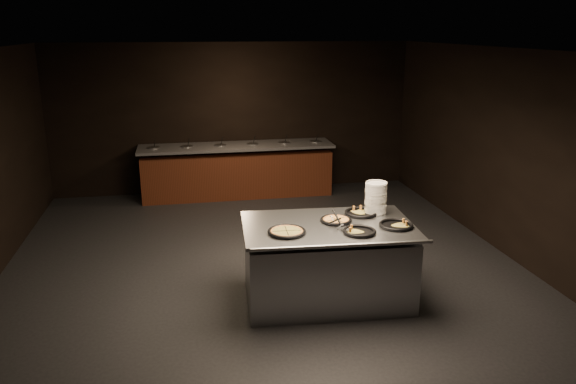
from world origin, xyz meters
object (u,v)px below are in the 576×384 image
object	(u,v)px
pan_cheese_whole	(336,220)
pan_veggie_whole	(287,232)
serving_counter	(327,264)
plate_stack	(376,198)

from	to	relation	value
pan_cheese_whole	pan_veggie_whole	bearing A→B (deg)	-156.90
serving_counter	pan_veggie_whole	distance (m)	0.77
pan_veggie_whole	pan_cheese_whole	xyz separation A→B (m)	(0.65, 0.28, -0.00)
pan_cheese_whole	plate_stack	bearing A→B (deg)	21.19
pan_veggie_whole	serving_counter	bearing A→B (deg)	19.73
pan_veggie_whole	pan_cheese_whole	size ratio (longest dim) A/B	1.15
plate_stack	pan_veggie_whole	distance (m)	1.32
serving_counter	plate_stack	distance (m)	1.02
plate_stack	serving_counter	bearing A→B (deg)	-155.92
pan_cheese_whole	serving_counter	bearing A→B (deg)	-144.02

